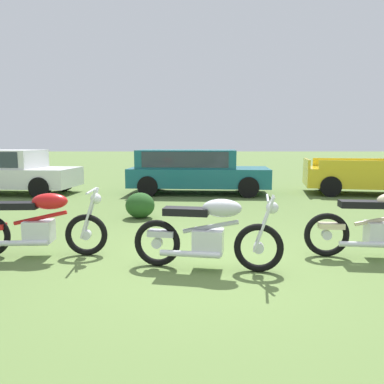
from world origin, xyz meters
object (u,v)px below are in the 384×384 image
motorcycle_silver (207,234)px  car_teal (191,168)px  car_white (1,169)px  motorcycle_cream (379,225)px  motorcycle_red (37,225)px  shrub_low (138,205)px

motorcycle_silver → car_teal: car_teal is taller
car_white → car_teal: same height
motorcycle_silver → motorcycle_cream: bearing=20.6°
motorcycle_red → motorcycle_silver: bearing=-15.6°
motorcycle_red → car_teal: car_teal is taller
motorcycle_red → motorcycle_silver: (2.49, -0.58, 0.00)m
motorcycle_red → car_white: 7.84m
motorcycle_silver → motorcycle_cream: (2.54, 0.48, 0.01)m
motorcycle_cream → car_white: 11.28m
motorcycle_silver → car_teal: size_ratio=0.43×
car_white → motorcycle_silver: bearing=-43.8°
motorcycle_cream → motorcycle_red: bearing=-175.2°
motorcycle_silver → motorcycle_cream: same height
motorcycle_red → motorcycle_cream: (5.04, -0.10, 0.01)m
motorcycle_cream → car_teal: (-2.72, 7.01, 0.35)m
shrub_low → motorcycle_silver: bearing=-68.0°
car_white → car_teal: bearing=6.3°
motorcycle_cream → car_teal: bearing=117.2°
motorcycle_silver → shrub_low: size_ratio=3.08×
motorcycle_cream → car_teal: car_teal is taller
motorcycle_red → motorcycle_cream: size_ratio=0.96×
car_teal → motorcycle_cream: bearing=-64.5°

